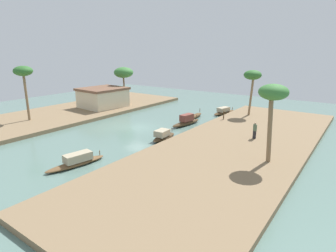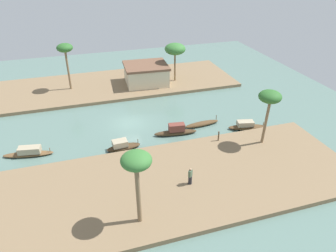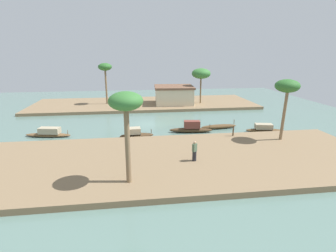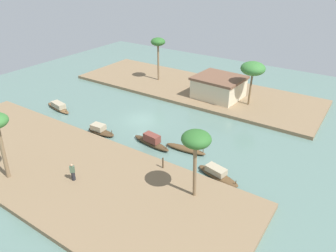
% 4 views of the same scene
% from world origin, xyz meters
% --- Properties ---
extents(river_water, '(63.11, 63.11, 0.00)m').
position_xyz_m(river_water, '(0.00, 0.00, 0.00)').
color(river_water, slate).
rests_on(river_water, ground).
extents(riverbank_left, '(37.73, 12.44, 0.45)m').
position_xyz_m(riverbank_left, '(0.00, -12.69, 0.22)').
color(riverbank_left, '#846B4C').
rests_on(riverbank_left, ground).
extents(riverbank_right, '(37.73, 12.44, 0.45)m').
position_xyz_m(riverbank_right, '(0.00, 12.69, 0.22)').
color(riverbank_right, '#846B4C').
rests_on(riverbank_right, ground).
extents(sampan_foreground, '(5.16, 1.91, 1.02)m').
position_xyz_m(sampan_foreground, '(-11.38, -3.75, 0.40)').
color(sampan_foreground, brown).
rests_on(sampan_foreground, river_water).
extents(sampan_midstream, '(3.71, 1.40, 1.14)m').
position_xyz_m(sampan_midstream, '(-1.91, -5.50, 0.44)').
color(sampan_midstream, '#47331E').
rests_on(sampan_midstream, river_water).
extents(sampan_near_left_bank, '(4.62, 2.12, 1.02)m').
position_xyz_m(sampan_near_left_bank, '(12.96, -5.50, 0.39)').
color(sampan_near_left_bank, brown).
rests_on(sampan_near_left_bank, river_water).
extents(sampan_with_tall_canopy, '(5.07, 1.61, 1.36)m').
position_xyz_m(sampan_with_tall_canopy, '(4.53, -4.27, 0.50)').
color(sampan_with_tall_canopy, '#47331E').
rests_on(sampan_with_tall_canopy, river_water).
extents(sampan_upstream_small, '(4.55, 1.30, 1.03)m').
position_xyz_m(sampan_upstream_small, '(8.20, -3.22, 0.25)').
color(sampan_upstream_small, brown).
rests_on(sampan_upstream_small, river_water).
extents(person_on_near_bank, '(0.47, 0.47, 1.68)m').
position_xyz_m(person_on_near_bank, '(2.74, -13.49, 1.20)').
color(person_on_near_bank, '#232328').
rests_on(person_on_near_bank, riverbank_left).
extents(mooring_post, '(0.14, 0.14, 1.11)m').
position_xyz_m(mooring_post, '(8.31, -7.56, 1.00)').
color(mooring_post, '#4C3823').
rests_on(mooring_post, riverbank_left).
extents(palm_tree_left_far, '(2.32, 2.32, 6.08)m').
position_xyz_m(palm_tree_left_far, '(12.69, -9.41, 5.71)').
color(palm_tree_left_far, '#7F6647').
rests_on(palm_tree_left_far, riverbank_left).
extents(palm_tree_right_tall, '(2.25, 2.25, 6.78)m').
position_xyz_m(palm_tree_right_tall, '(-6.39, 12.45, 6.36)').
color(palm_tree_right_tall, '#7F6647').
rests_on(palm_tree_right_tall, riverbank_right).
extents(palm_tree_right_short, '(3.17, 3.17, 5.89)m').
position_xyz_m(palm_tree_right_short, '(9.53, 11.12, 5.42)').
color(palm_tree_right_short, brown).
rests_on(palm_tree_right_short, riverbank_right).
extents(riverside_building, '(6.85, 6.18, 2.99)m').
position_xyz_m(riverside_building, '(4.91, 11.23, 1.96)').
color(riverside_building, beige).
rests_on(riverside_building, riverbank_right).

